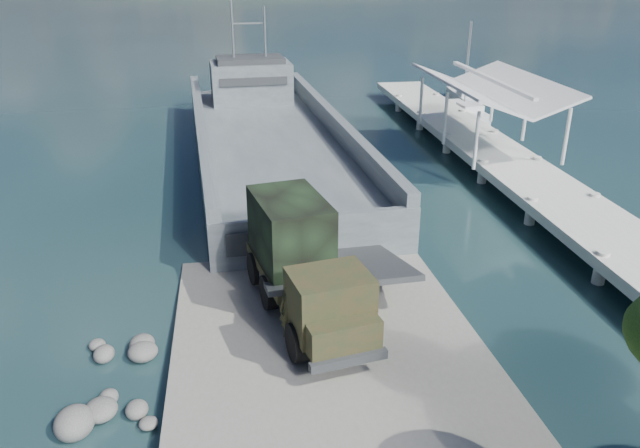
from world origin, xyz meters
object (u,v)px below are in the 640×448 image
at_px(military_truck, 302,262).
at_px(soldier, 290,320).
at_px(sailboat_far, 464,97).
at_px(sailboat_near, 464,112).
at_px(pier, 492,141).
at_px(landing_craft, 270,149).

xyz_separation_m(military_truck, soldier, (-0.67, -2.23, -0.88)).
distance_m(military_truck, sailboat_far, 38.59).
relative_size(military_truck, sailboat_near, 1.08).
xyz_separation_m(military_truck, sailboat_far, (18.68, 33.71, -1.95)).
distance_m(soldier, sailboat_far, 40.84).
xyz_separation_m(pier, sailboat_near, (3.01, 12.27, -1.20)).
height_order(landing_craft, sailboat_near, landing_craft).
relative_size(pier, soldier, 23.07).
bearing_deg(sailboat_near, pier, -106.55).
bearing_deg(pier, military_truck, -130.73).
xyz_separation_m(soldier, sailboat_far, (19.35, 35.95, -1.08)).
bearing_deg(landing_craft, sailboat_near, 26.43).
relative_size(soldier, sailboat_near, 0.25).
height_order(military_truck, soldier, military_truck).
height_order(pier, sailboat_far, sailboat_far).
distance_m(landing_craft, sailboat_near, 18.74).
distance_m(pier, military_truck, 20.77).
xyz_separation_m(landing_craft, sailboat_far, (18.40, 15.00, -0.47)).
relative_size(military_truck, soldier, 4.32).
relative_size(military_truck, sailboat_far, 1.17).
xyz_separation_m(sailboat_near, sailboat_far, (2.13, 5.71, -0.03)).
xyz_separation_m(pier, soldier, (-14.21, -17.97, -0.15)).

